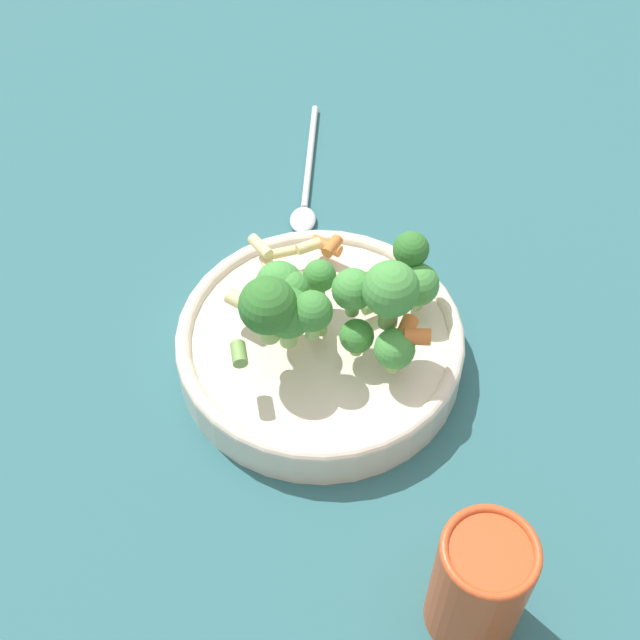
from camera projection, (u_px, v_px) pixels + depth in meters
The scene contains 5 objects.
ground_plane at pixel (320, 360), 0.79m from camera, with size 3.00×3.00×0.00m, color #2D6066.
bowl at pixel (320, 345), 0.77m from camera, with size 0.25×0.25×0.04m.
pasta_salad at pixel (332, 298), 0.71m from camera, with size 0.20×0.19×0.10m.
cup at pixel (480, 584), 0.60m from camera, with size 0.07×0.07×0.11m.
spoon at pixel (306, 189), 0.92m from camera, with size 0.14×0.16×0.01m.
Camera 1 is at (0.27, 0.38, 0.64)m, focal length 50.00 mm.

